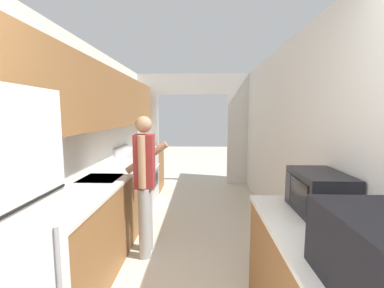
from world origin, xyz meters
The scene contains 8 objects.
wall_left centered at (-1.18, 2.56, 1.52)m, with size 0.38×7.79×2.50m.
wall_right centered at (1.27, 2.10, 1.25)m, with size 0.06×7.79×2.50m.
wall_far_with_doorway centered at (0.00, 5.42, 1.43)m, with size 2.89×0.06×2.50m.
counter_left centered at (-0.94, 2.86, 0.45)m, with size 0.62×4.38×0.89m.
range_oven centered at (-0.94, 4.03, 0.45)m, with size 0.66×0.73×1.03m.
person centered at (-0.44, 2.36, 0.85)m, with size 0.51×0.38×1.59m.
microwave centered at (1.06, 1.42, 1.05)m, with size 0.34×0.51×0.30m.
book_stack centered at (0.98, 0.98, 0.94)m, with size 0.22×0.26×0.09m.
Camera 1 is at (0.19, -0.44, 1.62)m, focal length 24.00 mm.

